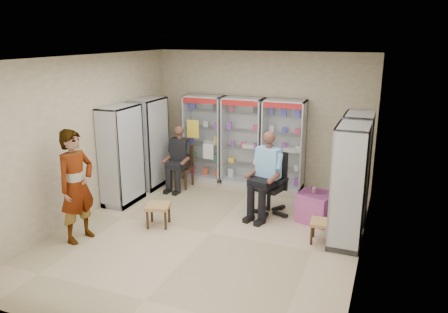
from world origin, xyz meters
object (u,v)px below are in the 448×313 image
at_px(woven_stool_a, 322,232).
at_px(woven_stool_b, 158,215).
at_px(cabinet_back_mid, 243,141).
at_px(cabinet_back_left, 205,138).
at_px(standing_man, 76,186).
at_px(cabinet_left_far, 150,143).
at_px(seated_shopkeeper, 269,176).
at_px(office_chair, 269,184).
at_px(cabinet_right_near, 349,186).
at_px(pink_trunk, 316,207).
at_px(wooden_chair, 182,167).
at_px(cabinet_back_right, 283,145).
at_px(cabinet_left_near, 121,156).
at_px(cabinet_right_far, 355,167).

height_order(woven_stool_a, woven_stool_b, woven_stool_b).
xyz_separation_m(cabinet_back_mid, woven_stool_a, (2.22, -2.36, -0.81)).
xyz_separation_m(cabinet_back_left, standing_man, (-0.65, -3.73, -0.05)).
distance_m(cabinet_left_far, seated_shopkeeper, 3.02).
bearing_deg(office_chair, cabinet_right_near, -10.06).
bearing_deg(woven_stool_a, standing_man, -160.20).
bearing_deg(pink_trunk, wooden_chair, 165.56).
height_order(cabinet_back_right, seated_shopkeeper, cabinet_back_right).
height_order(cabinet_left_near, office_chair, cabinet_left_near).
bearing_deg(pink_trunk, cabinet_back_left, 152.11).
relative_size(cabinet_right_near, office_chair, 1.65).
bearing_deg(woven_stool_a, cabinet_back_right, 118.25).
bearing_deg(cabinet_right_far, seated_shopkeeper, 106.03).
relative_size(cabinet_left_far, cabinet_left_near, 1.00).
relative_size(cabinet_back_mid, cabinet_right_far, 1.00).
relative_size(office_chair, pink_trunk, 2.10).
bearing_deg(cabinet_back_right, cabinet_left_far, -161.81).
bearing_deg(seated_shopkeeper, cabinet_back_mid, 139.23).
relative_size(cabinet_left_near, office_chair, 1.65).
distance_m(cabinet_back_left, cabinet_right_near, 4.18).
bearing_deg(seated_shopkeeper, standing_man, -125.76).
bearing_deg(cabinet_left_near, cabinet_back_mid, 137.20).
distance_m(cabinet_right_near, pink_trunk, 1.17).
bearing_deg(cabinet_back_mid, cabinet_right_far, -23.65).
distance_m(office_chair, standing_man, 3.48).
xyz_separation_m(cabinet_back_left, cabinet_right_far, (3.53, -1.13, 0.00)).
bearing_deg(woven_stool_a, pink_trunk, 106.78).
height_order(cabinet_back_mid, wooden_chair, cabinet_back_mid).
height_order(cabinet_back_left, woven_stool_b, cabinet_back_left).
xyz_separation_m(pink_trunk, woven_stool_b, (-2.61, -1.23, -0.07)).
bearing_deg(cabinet_left_far, office_chair, 78.72).
distance_m(cabinet_left_near, wooden_chair, 1.56).
bearing_deg(woven_stool_a, woven_stool_b, -171.61).
distance_m(cabinet_right_far, cabinet_right_near, 1.10).
bearing_deg(standing_man, cabinet_right_far, -48.87).
xyz_separation_m(cabinet_right_near, cabinet_left_far, (-4.46, 1.30, 0.00)).
relative_size(cabinet_back_left, standing_man, 1.05).
distance_m(cabinet_right_near, wooden_chair, 4.10).
height_order(cabinet_back_right, cabinet_right_near, same).
relative_size(cabinet_back_left, pink_trunk, 3.47).
height_order(cabinet_back_right, standing_man, cabinet_back_right).
xyz_separation_m(cabinet_right_far, woven_stool_b, (-3.22, -1.65, -0.80)).
height_order(cabinet_back_right, cabinet_left_far, same).
xyz_separation_m(cabinet_back_right, seated_shopkeeper, (0.11, -1.57, -0.23)).
xyz_separation_m(woven_stool_a, woven_stool_b, (-2.86, -0.42, 0.02)).
xyz_separation_m(cabinet_back_left, cabinet_right_near, (3.53, -2.23, 0.00)).
bearing_deg(cabinet_back_mid, cabinet_back_right, 0.00).
xyz_separation_m(cabinet_back_mid, cabinet_right_far, (2.58, -1.13, 0.00)).
bearing_deg(cabinet_back_left, cabinet_right_far, -17.75).
height_order(cabinet_right_near, cabinet_left_far, same).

